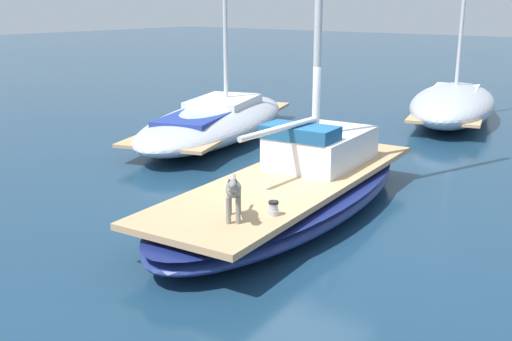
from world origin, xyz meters
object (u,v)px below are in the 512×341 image
(sailboat_main, at_px, (291,195))
(dog_grey, at_px, (233,191))
(moored_boat_port_side, at_px, (216,120))
(moored_boat_far_astern, at_px, (453,103))
(deck_winch, at_px, (273,209))

(sailboat_main, distance_m, dog_grey, 2.44)
(sailboat_main, relative_size, moored_boat_port_side, 0.90)
(moored_boat_far_astern, xyz_separation_m, moored_boat_port_side, (-4.28, -6.31, -0.08))
(moored_boat_far_astern, distance_m, moored_boat_port_side, 7.62)
(dog_grey, bearing_deg, sailboat_main, 104.21)
(sailboat_main, relative_size, dog_grey, 9.45)
(moored_boat_far_astern, bearing_deg, moored_boat_port_side, -124.14)
(dog_grey, bearing_deg, deck_winch, 57.34)
(moored_boat_far_astern, relative_size, moored_boat_port_side, 0.90)
(sailboat_main, bearing_deg, deck_winch, -62.89)
(dog_grey, distance_m, moored_boat_port_side, 8.39)
(sailboat_main, xyz_separation_m, deck_winch, (0.89, -1.74, 0.42))
(sailboat_main, xyz_separation_m, dog_grey, (0.57, -2.25, 0.75))
(dog_grey, xyz_separation_m, moored_boat_far_astern, (-1.45, 12.41, -0.51))
(sailboat_main, bearing_deg, moored_boat_far_astern, 94.94)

